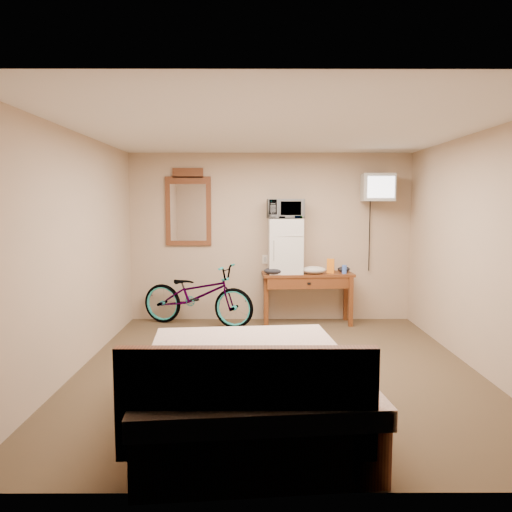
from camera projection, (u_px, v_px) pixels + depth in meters
name	position (u px, v px, depth m)	size (l,w,h in m)	color
room	(277.00, 252.00, 5.19)	(4.60, 4.64, 2.50)	#4E3C27
desk	(308.00, 282.00, 7.25)	(1.34, 0.59, 0.75)	brown
mini_fridge	(285.00, 246.00, 7.22)	(0.50, 0.49, 0.79)	silver
microwave	(285.00, 209.00, 7.17)	(0.51, 0.34, 0.28)	silver
snack_bag	(331.00, 266.00, 7.23)	(0.10, 0.06, 0.21)	orange
blue_cup	(344.00, 269.00, 7.19)	(0.07, 0.07, 0.12)	#416CDF
cloth_cream	(314.00, 270.00, 7.16)	(0.35, 0.27, 0.11)	silver
cloth_dark_a	(273.00, 271.00, 7.09)	(0.27, 0.20, 0.10)	black
cloth_dark_b	(344.00, 269.00, 7.36)	(0.18, 0.15, 0.08)	black
crt_television	(378.00, 188.00, 7.13)	(0.47, 0.58, 0.39)	black
wall_mirror	(188.00, 208.00, 7.40)	(0.67, 0.04, 1.14)	brown
bicycle	(198.00, 295.00, 7.19)	(0.59, 1.70, 0.89)	black
bed	(248.00, 390.00, 3.93)	(1.82, 2.29, 0.90)	brown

